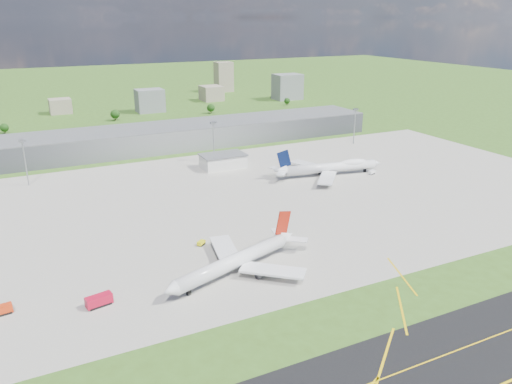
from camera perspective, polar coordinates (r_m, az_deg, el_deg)
name	(u,v)px	position (r m, az deg, el deg)	size (l,w,h in m)	color
ground	(182,151)	(351.77, -8.42, 4.66)	(1400.00, 1400.00, 0.00)	#38571B
taxiway	(504,383)	(149.57, 26.52, -18.99)	(1400.00, 60.00, 0.06)	black
apron	(268,197)	(257.86, 1.35, -0.58)	(360.00, 190.00, 0.08)	gray
terminal	(175,136)	(363.94, -9.22, 6.33)	(300.00, 42.00, 15.00)	slate
ops_building	(223,161)	(308.55, -3.79, 3.52)	(26.00, 16.00, 8.00)	silver
mast_west	(24,155)	(298.31, -24.99, 3.90)	(3.50, 2.00, 25.90)	gray
mast_center	(213,135)	(318.70, -4.89, 6.55)	(3.50, 2.00, 25.90)	gray
mast_east	(355,120)	(371.95, 11.24, 8.10)	(3.50, 2.00, 25.90)	gray
airliner_red_twin	(238,260)	(182.56, -2.09, -7.81)	(61.01, 46.33, 17.30)	white
airliner_blue_quad	(331,167)	(295.39, 8.54, 2.80)	(66.83, 51.82, 17.53)	white
fire_truck	(99,301)	(171.41, -17.50, -11.78)	(8.83, 4.72, 3.70)	#B30C29
crash_tender	(2,310)	(178.42, -27.01, -11.94)	(6.18, 3.32, 3.10)	red
tug_yellow	(201,243)	(205.37, -6.28, -5.83)	(4.12, 3.83, 1.79)	yellow
van_white_near	(329,181)	(281.03, 8.36, 1.20)	(3.91, 5.98, 2.77)	white
van_white_far	(372,172)	(303.07, 13.11, 2.20)	(4.82, 3.25, 2.31)	white
bldg_cw	(60,106)	(522.95, -21.46, 9.12)	(20.00, 18.00, 14.00)	gray
bldg_c	(150,101)	(505.96, -12.04, 10.18)	(26.00, 20.00, 22.00)	slate
bldg_ce	(211,93)	(568.16, -5.11, 11.18)	(22.00, 24.00, 16.00)	gray
bldg_e	(287,87)	(574.49, 3.61, 11.91)	(30.00, 22.00, 28.00)	slate
bldg_tall_e	(224,77)	(636.93, -3.71, 13.00)	(20.00, 18.00, 36.00)	gray
tree_w	(4,128)	(447.76, -26.83, 6.58)	(6.75, 6.75, 8.25)	#382314
tree_c	(115,114)	(469.52, -15.82, 8.55)	(8.10, 8.10, 9.90)	#382314
tree_e	(211,108)	(488.74, -5.19, 9.56)	(7.65, 7.65, 9.35)	#382314
tree_far_e	(287,101)	(535.93, 3.57, 10.35)	(6.30, 6.30, 7.70)	#382314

